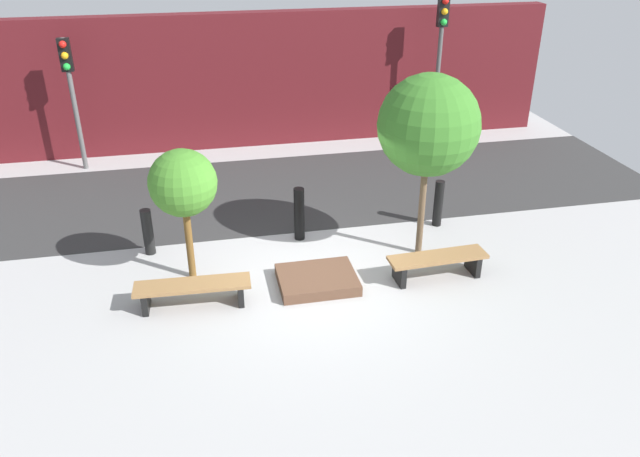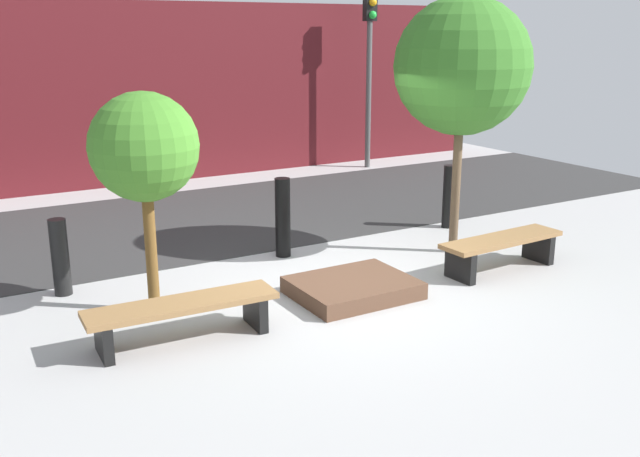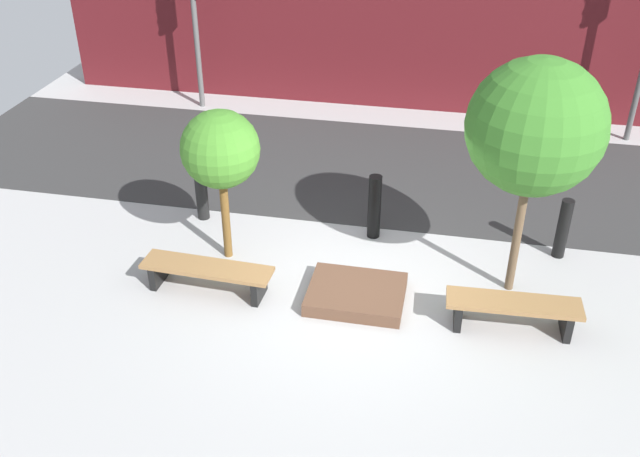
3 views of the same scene
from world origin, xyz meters
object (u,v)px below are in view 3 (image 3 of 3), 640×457
object	(u,v)px
planter_bed	(356,294)
bollard_left	(374,207)
bench_left	(207,272)
bench_right	(513,309)
bollard_far_left	(202,194)
bollard_center	(563,229)
tree_behind_left_bench	(220,150)
traffic_light_west	(193,8)
tree_behind_right_bench	(536,127)

from	to	relation	value
planter_bed	bollard_left	distance (m)	1.84
bench_left	bollard_left	bearing A→B (deg)	45.02
bench_left	bench_right	distance (m)	4.33
bollard_far_left	bollard_center	xyz separation A→B (m)	(5.89, 0.00, 0.04)
bench_right	tree_behind_left_bench	size ratio (longest dim) A/B	0.75
planter_bed	tree_behind_left_bench	world-z (taller)	tree_behind_left_bench
bollard_far_left	traffic_light_west	xyz separation A→B (m)	(-1.77, 4.88, 1.81)
tree_behind_left_bench	bench_left	bearing A→B (deg)	-90.00
traffic_light_west	planter_bed	bearing A→B (deg)	-54.72
bollard_far_left	traffic_light_west	bearing A→B (deg)	109.92
planter_bed	traffic_light_west	size ratio (longest dim) A/B	0.42
tree_behind_left_bench	bollard_left	distance (m)	2.72
bench_right	tree_behind_right_bench	distance (m)	2.43
bench_right	bollard_far_left	xyz separation A→B (m)	(-5.11, 1.98, 0.14)
bench_left	traffic_light_west	size ratio (longest dim) A/B	0.60
planter_bed	bollard_left	size ratio (longest dim) A/B	1.25
tree_behind_left_bench	traffic_light_west	bearing A→B (deg)	113.29
tree_behind_left_bench	bollard_far_left	bearing A→B (deg)	126.89
bench_right	bollard_far_left	size ratio (longest dim) A/B	1.97
tree_behind_right_bench	bollard_center	size ratio (longest dim) A/B	3.49
tree_behind_left_bench	bollard_left	size ratio (longest dim) A/B	2.21
bench_left	bollard_center	world-z (taller)	bollard_center
planter_bed	bollard_center	bearing A→B (deg)	31.15
bench_left	tree_behind_left_bench	size ratio (longest dim) A/B	0.80
tree_behind_right_bench	planter_bed	bearing A→B (deg)	-161.10
bollard_center	planter_bed	bearing A→B (deg)	-148.85
tree_behind_left_bench	bollard_center	world-z (taller)	tree_behind_left_bench
bench_right	tree_behind_left_bench	distance (m)	4.68
bollard_far_left	tree_behind_right_bench	bearing A→B (deg)	-11.49
tree_behind_left_bench	traffic_light_west	size ratio (longest dim) A/B	0.74
planter_bed	traffic_light_west	bearing A→B (deg)	125.28
bollard_left	bench_left	bearing A→B (deg)	-137.56
bench_left	bollard_center	size ratio (longest dim) A/B	1.95
planter_bed	tree_behind_left_bench	size ratio (longest dim) A/B	0.56
tree_behind_left_bench	traffic_light_west	world-z (taller)	traffic_light_west
bollard_left	bollard_center	xyz separation A→B (m)	(2.94, 0.00, -0.05)
tree_behind_left_bench	bollard_center	bearing A→B (deg)	11.49
bench_left	tree_behind_left_bench	world-z (taller)	tree_behind_left_bench
planter_bed	tree_behind_right_bench	size ratio (longest dim) A/B	0.39
bench_right	planter_bed	world-z (taller)	bench_right
tree_behind_left_bench	tree_behind_right_bench	size ratio (longest dim) A/B	0.70
bollard_left	bollard_center	distance (m)	2.94
bench_right	tree_behind_right_bench	bearing A→B (deg)	87.42
bollard_far_left	traffic_light_west	distance (m)	5.50
tree_behind_left_bench	bollard_center	xyz separation A→B (m)	(5.11, 1.04, -1.33)
bench_left	bollard_center	xyz separation A→B (m)	(5.11, 1.98, 0.19)
planter_bed	traffic_light_west	distance (m)	8.44
bench_right	bollard_center	size ratio (longest dim) A/B	1.82
tree_behind_right_bench	bollard_center	world-z (taller)	tree_behind_right_bench
tree_behind_right_bench	bollard_left	size ratio (longest dim) A/B	3.17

